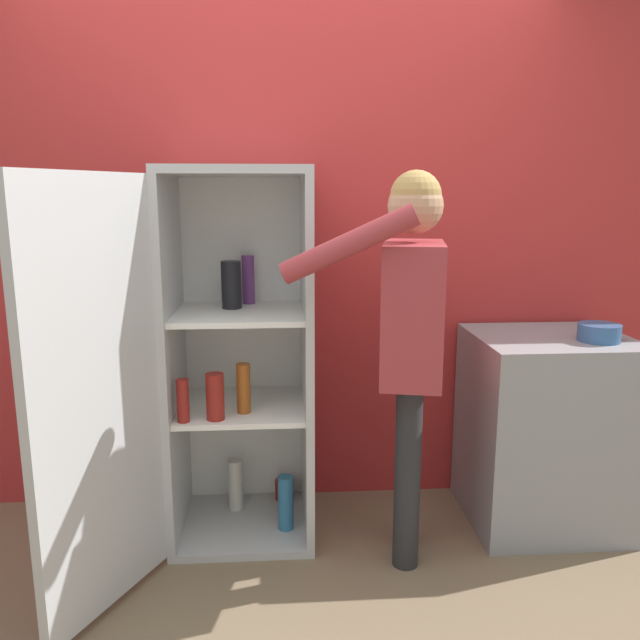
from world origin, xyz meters
TOP-DOWN VIEW (x-y plane):
  - ground_plane at (0.00, 0.00)m, footprint 12.00×12.00m
  - wall_back at (0.00, 0.98)m, footprint 7.00×0.06m
  - refrigerator at (-0.32, 0.56)m, footprint 0.95×1.14m
  - person at (0.49, 0.37)m, footprint 0.70×0.55m
  - counter at (1.21, 0.62)m, footprint 0.70×0.62m
  - bowl at (1.37, 0.51)m, footprint 0.18×0.18m

SIDE VIEW (x-z plane):
  - ground_plane at x=0.00m, z-range 0.00..0.00m
  - counter at x=1.21m, z-range 0.00..0.90m
  - refrigerator at x=-0.32m, z-range -0.01..1.63m
  - bowl at x=1.37m, z-range 0.90..0.98m
  - person at x=0.49m, z-range 0.22..1.85m
  - wall_back at x=0.00m, z-range 0.00..2.55m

